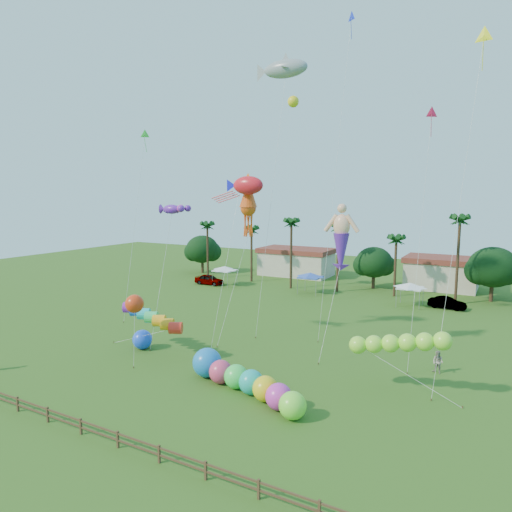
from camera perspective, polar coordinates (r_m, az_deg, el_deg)
The scene contains 22 objects.
ground at distance 32.75m, azimuth -8.94°, elevation -17.93°, with size 160.00×160.00×0.00m, color #285116.
tree_line at distance 69.48m, azimuth 16.37°, elevation -0.80°, with size 69.46×8.91×11.00m.
buildings_row at distance 77.21m, azimuth 12.47°, elevation -1.56°, with size 35.00×7.00×4.00m.
tent_row at distance 65.30m, azimuth 6.60°, elevation -2.42°, with size 31.00×4.00×0.60m.
fence at distance 28.52m, azimuth -16.90°, elevation -20.88°, with size 36.12×0.12×1.00m.
car_a at distance 72.66m, azimuth -5.88°, elevation -2.94°, with size 1.90×4.72×1.61m, color #4C4C54.
car_b at distance 61.92m, azimuth 22.78°, elevation -5.43°, with size 1.54×4.42×1.46m, color #4C4C54.
spectator_b at distance 39.87m, azimuth 21.78°, elevation -12.22°, with size 0.88×0.69×1.81m, color gray.
caterpillar_inflatable at distance 33.85m, azimuth -1.72°, elevation -15.18°, with size 10.97×5.30×2.28m.
blue_ball at distance 43.88m, azimuth -14.02°, elevation -10.09°, with size 1.79×1.79×1.79m, color blue.
rainbow_tube at distance 40.79m, azimuth -12.10°, elevation -8.42°, with size 10.28×3.02×3.45m.
green_worm at distance 34.49m, azimuth 12.62°, elevation -10.80°, with size 10.63×2.68×4.05m.
orange_ball_kite at distance 38.59m, azimuth -14.95°, elevation -5.80°, with size 1.80×1.80×6.05m.
merman_kite at distance 40.94m, azimuth 10.60°, elevation 1.76°, with size 2.48×5.03×12.82m.
fish_kite at distance 43.87m, azimuth -1.00°, elevation 8.82°, with size 4.93×6.98×15.98m.
shark_kite at distance 49.51m, azimuth 3.72°, elevation 22.31°, with size 6.67×6.88×27.78m.
squid_kite at distance 44.89m, azimuth -0.98°, elevation 5.99°, with size 1.83×5.74×15.30m.
lobster_kite at distance 43.91m, azimuth -10.50°, elevation 5.76°, with size 3.28×4.61×13.39m.
delta_kite_red at distance 40.06m, azimuth 21.05°, elevation 15.64°, with size 1.03×3.67×21.05m.
delta_kite_yellow at distance 37.47m, azimuth 26.53°, elevation 22.84°, with size 2.34×4.36×25.46m.
delta_kite_green at distance 53.95m, azimuth -13.77°, elevation 14.06°, with size 1.14×4.26×21.35m.
delta_kite_blue at distance 49.48m, azimuth 11.73°, elevation 26.29°, with size 1.56×5.18×31.49m.
Camera 1 is at (18.37, -23.18, 14.07)m, focal length 32.00 mm.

